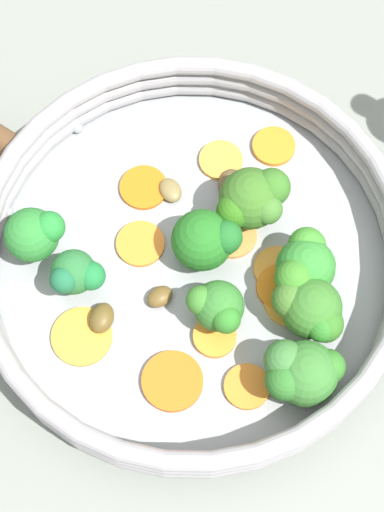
% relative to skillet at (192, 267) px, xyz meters
% --- Properties ---
extents(ground_plane, '(4.00, 4.00, 0.00)m').
position_rel_skillet_xyz_m(ground_plane, '(0.00, 0.00, -0.01)').
color(ground_plane, gray).
extents(skillet, '(0.31, 0.31, 0.01)m').
position_rel_skillet_xyz_m(skillet, '(0.00, 0.00, 0.00)').
color(skillet, '#939699').
rests_on(skillet, ground_plane).
extents(skillet_rim_wall, '(0.33, 0.33, 0.04)m').
position_rel_skillet_xyz_m(skillet_rim_wall, '(0.00, 0.00, 0.03)').
color(skillet_rim_wall, '#999598').
rests_on(skillet_rim_wall, skillet).
extents(skillet_rivet_left, '(0.01, 0.01, 0.01)m').
position_rel_skillet_xyz_m(skillet_rivet_left, '(-0.14, -0.06, 0.01)').
color(skillet_rivet_left, '#929798').
rests_on(skillet_rivet_left, skillet).
extents(skillet_rivet_right, '(0.01, 0.01, 0.01)m').
position_rel_skillet_xyz_m(skillet_rivet_right, '(-0.08, -0.13, 0.01)').
color(skillet_rivet_right, '#90939A').
rests_on(skillet_rivet_right, skillet).
extents(carrot_slice_0, '(0.05, 0.05, 0.00)m').
position_rel_skillet_xyz_m(carrot_slice_0, '(-0.03, -0.03, 0.01)').
color(carrot_slice_0, orange).
rests_on(carrot_slice_0, skillet).
extents(carrot_slice_1, '(0.05, 0.05, 0.00)m').
position_rel_skillet_xyz_m(carrot_slice_1, '(-0.07, -0.02, 0.01)').
color(carrot_slice_1, orange).
rests_on(carrot_slice_1, skillet).
extents(carrot_slice_2, '(0.05, 0.05, 0.00)m').
position_rel_skillet_xyz_m(carrot_slice_2, '(-0.01, 0.04, 0.01)').
color(carrot_slice_2, '#EB8D42').
rests_on(carrot_slice_2, skillet).
extents(carrot_slice_3, '(0.06, 0.06, 0.00)m').
position_rel_skillet_xyz_m(carrot_slice_3, '(0.03, -0.09, 0.01)').
color(carrot_slice_3, orange).
rests_on(carrot_slice_3, skillet).
extents(carrot_slice_4, '(0.05, 0.05, 0.00)m').
position_rel_skillet_xyz_m(carrot_slice_4, '(0.02, 0.06, 0.01)').
color(carrot_slice_4, orange).
rests_on(carrot_slice_4, skillet).
extents(carrot_slice_5, '(0.06, 0.06, 0.01)m').
position_rel_skillet_xyz_m(carrot_slice_5, '(0.09, -0.04, 0.01)').
color(carrot_slice_5, orange).
rests_on(carrot_slice_5, skillet).
extents(carrot_slice_6, '(0.04, 0.04, 0.00)m').
position_rel_skillet_xyz_m(carrot_slice_6, '(-0.08, 0.09, 0.01)').
color(carrot_slice_6, orange).
rests_on(carrot_slice_6, skillet).
extents(carrot_slice_7, '(0.05, 0.05, 0.00)m').
position_rel_skillet_xyz_m(carrot_slice_7, '(-0.08, 0.05, 0.01)').
color(carrot_slice_7, orange).
rests_on(carrot_slice_7, skillet).
extents(carrot_slice_8, '(0.04, 0.04, 0.00)m').
position_rel_skillet_xyz_m(carrot_slice_8, '(0.10, 0.01, 0.01)').
color(carrot_slice_8, orange).
rests_on(carrot_slice_8, skillet).
extents(carrot_slice_9, '(0.05, 0.05, 0.00)m').
position_rel_skillet_xyz_m(carrot_slice_9, '(0.04, 0.06, 0.01)').
color(carrot_slice_9, orange).
rests_on(carrot_slice_9, skillet).
extents(carrot_slice_10, '(0.05, 0.05, 0.00)m').
position_rel_skillet_xyz_m(carrot_slice_10, '(0.05, 0.06, 0.01)').
color(carrot_slice_10, orange).
rests_on(carrot_slice_10, skillet).
extents(carrot_slice_11, '(0.04, 0.04, 0.01)m').
position_rel_skillet_xyz_m(carrot_slice_11, '(0.06, -0.00, 0.01)').
color(carrot_slice_11, orange).
rests_on(carrot_slice_11, skillet).
extents(broccoli_floret_0, '(0.05, 0.05, 0.05)m').
position_rel_skillet_xyz_m(broccoli_floret_0, '(0.04, 0.07, 0.04)').
color(broccoli_floret_0, '#64854F').
rests_on(broccoli_floret_0, skillet).
extents(broccoli_floret_1, '(0.04, 0.05, 0.05)m').
position_rel_skillet_xyz_m(broccoli_floret_1, '(-0.04, -0.11, 0.04)').
color(broccoli_floret_1, '#7DAC6B').
rests_on(broccoli_floret_1, skillet).
extents(broccoli_floret_2, '(0.05, 0.05, 0.05)m').
position_rel_skillet_xyz_m(broccoli_floret_2, '(0.07, 0.07, 0.04)').
color(broccoli_floret_2, '#81A66F').
rests_on(broccoli_floret_2, skillet).
extents(broccoli_floret_3, '(0.05, 0.06, 0.05)m').
position_rel_skillet_xyz_m(broccoli_floret_3, '(0.11, 0.05, 0.04)').
color(broccoli_floret_3, '#84AB6F').
rests_on(broccoli_floret_3, skillet).
extents(broccoli_floret_4, '(0.05, 0.05, 0.05)m').
position_rel_skillet_xyz_m(broccoli_floret_4, '(-0.00, 0.01, 0.03)').
color(broccoli_floret_4, '#698B4C').
rests_on(broccoli_floret_4, skillet).
extents(broccoli_floret_5, '(0.04, 0.04, 0.05)m').
position_rel_skillet_xyz_m(broccoli_floret_5, '(0.05, 0.01, 0.03)').
color(broccoli_floret_5, '#7F9750').
rests_on(broccoli_floret_5, skillet).
extents(broccoli_floret_6, '(0.05, 0.06, 0.06)m').
position_rel_skillet_xyz_m(broccoli_floret_6, '(-0.02, 0.05, 0.04)').
color(broccoli_floret_6, '#81B56B').
rests_on(broccoli_floret_6, skillet).
extents(broccoli_floret_7, '(0.04, 0.04, 0.04)m').
position_rel_skillet_xyz_m(broccoli_floret_7, '(-0.01, -0.09, 0.03)').
color(broccoli_floret_7, '#82B36E').
rests_on(broccoli_floret_7, skillet).
extents(mushroom_piece_0, '(0.03, 0.03, 0.01)m').
position_rel_skillet_xyz_m(mushroom_piece_0, '(-0.05, 0.05, 0.01)').
color(mushroom_piece_0, brown).
rests_on(mushroom_piece_0, skillet).
extents(mushroom_piece_1, '(0.02, 0.02, 0.01)m').
position_rel_skillet_xyz_m(mushroom_piece_1, '(0.02, -0.03, 0.01)').
color(mushroom_piece_1, brown).
rests_on(mushroom_piece_1, skillet).
extents(mushroom_piece_2, '(0.03, 0.02, 0.01)m').
position_rel_skillet_xyz_m(mushroom_piece_2, '(-0.06, 0.00, 0.01)').
color(mushroom_piece_2, olive).
rests_on(mushroom_piece_2, skillet).
extents(mushroom_piece_3, '(0.03, 0.03, 0.01)m').
position_rel_skillet_xyz_m(mushroom_piece_3, '(0.03, -0.08, 0.01)').
color(mushroom_piece_3, brown).
rests_on(mushroom_piece_3, skillet).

